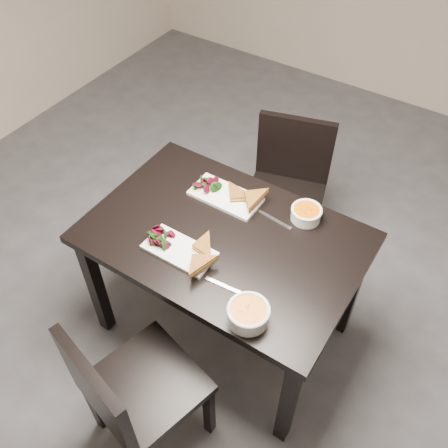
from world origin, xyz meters
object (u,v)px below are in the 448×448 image
at_px(table, 224,249).
at_px(soup_bowl_far, 306,213).
at_px(chair_far, 288,184).
at_px(plate_near, 180,250).
at_px(chair_near, 129,392).
at_px(soup_bowl_near, 248,313).
at_px(plate_far, 226,196).

distance_m(table, soup_bowl_far, 0.40).
relative_size(chair_far, plate_near, 2.76).
bearing_deg(table, chair_far, 92.85).
xyz_separation_m(table, chair_far, (-0.04, 0.72, -0.17)).
distance_m(chair_far, soup_bowl_far, 0.60).
bearing_deg(chair_near, soup_bowl_far, 90.60).
bearing_deg(chair_far, soup_bowl_far, -72.19).
xyz_separation_m(chair_far, soup_bowl_far, (0.29, -0.44, 0.30)).
bearing_deg(plate_near, soup_bowl_near, -17.07).
height_order(plate_near, soup_bowl_far, soup_bowl_far).
height_order(chair_far, soup_bowl_far, chair_far).
distance_m(chair_near, chair_far, 1.43).
height_order(table, plate_near, plate_near).
xyz_separation_m(chair_near, plate_far, (-0.13, 0.91, 0.27)).
bearing_deg(chair_near, chair_far, 106.41).
relative_size(chair_far, soup_bowl_far, 6.04).
distance_m(table, plate_far, 0.26).
distance_m(table, chair_far, 0.74).
bearing_deg(chair_near, plate_far, 112.74).
height_order(plate_far, soup_bowl_far, soup_bowl_far).
xyz_separation_m(table, plate_far, (-0.12, 0.20, 0.11)).
bearing_deg(soup_bowl_far, table, -132.04).
xyz_separation_m(chair_far, soup_bowl_near, (0.34, -1.03, 0.31)).
bearing_deg(soup_bowl_far, chair_far, 123.73).
distance_m(chair_far, plate_near, 0.94).
distance_m(plate_near, plate_far, 0.38).
height_order(table, soup_bowl_far, soup_bowl_far).
distance_m(chair_near, plate_near, 0.60).
bearing_deg(plate_near, chair_far, 85.49).
bearing_deg(table, soup_bowl_far, 47.96).
distance_m(soup_bowl_near, plate_far, 0.67).
bearing_deg(table, plate_near, -120.35).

